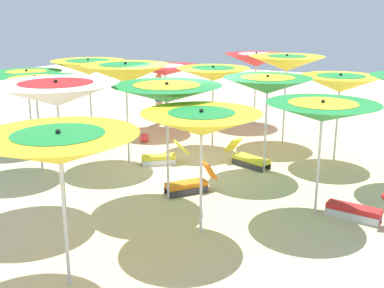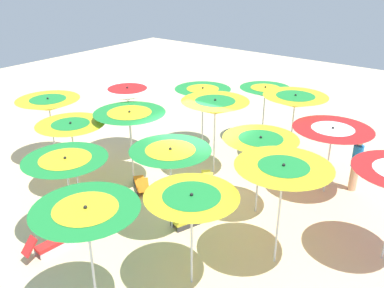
{
  "view_description": "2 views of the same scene",
  "coord_description": "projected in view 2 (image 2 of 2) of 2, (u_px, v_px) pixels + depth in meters",
  "views": [
    {
      "loc": [
        5.32,
        -9.9,
        3.74
      ],
      "look_at": [
        0.59,
        -1.18,
        0.96
      ],
      "focal_mm": 44.93,
      "sensor_mm": 36.0,
      "label": 1
    },
    {
      "loc": [
        8.59,
        6.47,
        6.5
      ],
      "look_at": [
        -1.18,
        -1.03,
        1.01
      ],
      "focal_mm": 39.08,
      "sensor_mm": 36.0,
      "label": 2
    }
  ],
  "objects": [
    {
      "name": "beach_umbrella_11",
      "position": [
        283.0,
        174.0,
        8.86
      ],
      "size": [
        2.1,
        2.1,
        2.56
      ],
      "color": "silver",
      "rests_on": "ground"
    },
    {
      "name": "beach_umbrella_3",
      "position": [
        86.0,
        217.0,
        7.51
      ],
      "size": [
        1.98,
        1.98,
        2.48
      ],
      "color": "silver",
      "rests_on": "ground"
    },
    {
      "name": "beachgoer_0",
      "position": [
        356.0,
        164.0,
        12.47
      ],
      "size": [
        0.3,
        0.3,
        1.7
      ],
      "rotation": [
        0.0,
        0.0,
        1.02
      ],
      "color": "#D8A87F",
      "rests_on": "ground"
    },
    {
      "name": "ground",
      "position": [
        195.0,
        197.0,
        12.48
      ],
      "size": [
        39.03,
        39.03,
        0.04
      ],
      "primitive_type": "cube",
      "color": "beige"
    },
    {
      "name": "beach_umbrella_14",
      "position": [
        332.0,
        133.0,
        11.94
      ],
      "size": [
        2.28,
        2.28,
        2.13
      ],
      "color": "silver",
      "rests_on": "ground"
    },
    {
      "name": "beach_ball",
      "position": [
        273.0,
        175.0,
        13.37
      ],
      "size": [
        0.27,
        0.27,
        0.27
      ],
      "primitive_type": "sphere",
      "color": "red",
      "rests_on": "ground"
    },
    {
      "name": "beach_umbrella_13",
      "position": [
        295.0,
        101.0,
        13.96
      ],
      "size": [
        2.16,
        2.16,
        2.38
      ],
      "color": "silver",
      "rests_on": "ground"
    },
    {
      "name": "lounger_0",
      "position": [
        52.0,
        243.0,
        10.08
      ],
      "size": [
        1.32,
        0.42,
        0.61
      ],
      "rotation": [
        0.0,
        0.0,
        3.05
      ],
      "color": "silver",
      "rests_on": "ground"
    },
    {
      "name": "beach_umbrella_12",
      "position": [
        265.0,
        92.0,
        15.52
      ],
      "size": [
        1.91,
        1.91,
        2.18
      ],
      "color": "silver",
      "rests_on": "ground"
    },
    {
      "name": "beach_umbrella_0",
      "position": [
        49.0,
        105.0,
        14.0
      ],
      "size": [
        2.11,
        2.11,
        2.27
      ],
      "color": "silver",
      "rests_on": "ground"
    },
    {
      "name": "beach_umbrella_9",
      "position": [
        215.0,
        107.0,
        12.97
      ],
      "size": [
        2.13,
        2.13,
        2.54
      ],
      "color": "silver",
      "rests_on": "ground"
    },
    {
      "name": "beach_umbrella_4",
      "position": [
        128.0,
        94.0,
        14.16
      ],
      "size": [
        2.26,
        2.26,
        2.55
      ],
      "color": "silver",
      "rests_on": "ground"
    },
    {
      "name": "beach_umbrella_10",
      "position": [
        260.0,
        144.0,
        10.89
      ],
      "size": [
        1.99,
        1.99,
        2.3
      ],
      "color": "silver",
      "rests_on": "ground"
    },
    {
      "name": "beach_umbrella_6",
      "position": [
        170.0,
        156.0,
        10.16
      ],
      "size": [
        2.01,
        2.01,
        2.33
      ],
      "color": "silver",
      "rests_on": "ground"
    },
    {
      "name": "beach_umbrella_8",
      "position": [
        203.0,
        94.0,
        14.95
      ],
      "size": [
        2.01,
        2.01,
        2.31
      ],
      "color": "silver",
      "rests_on": "ground"
    },
    {
      "name": "lounger_2",
      "position": [
        193.0,
        216.0,
        11.14
      ],
      "size": [
        1.32,
        0.76,
        0.62
      ],
      "rotation": [
        0.0,
        0.0,
        5.94
      ],
      "color": "#333338",
      "rests_on": "ground"
    },
    {
      "name": "beach_umbrella_5",
      "position": [
        130.0,
        118.0,
        12.35
      ],
      "size": [
        2.14,
        2.14,
        2.41
      ],
      "color": "silver",
      "rests_on": "ground"
    },
    {
      "name": "lounger_3",
      "position": [
        141.0,
        184.0,
        12.7
      ],
      "size": [
        0.94,
        1.09,
        0.62
      ],
      "rotation": [
        0.0,
        0.0,
        4.07
      ],
      "color": "#333338",
      "rests_on": "ground"
    },
    {
      "name": "lounger_1",
      "position": [
        207.0,
        178.0,
        13.05
      ],
      "size": [
        1.1,
        1.0,
        0.59
      ],
      "rotation": [
        0.0,
        0.0,
        3.85
      ],
      "color": "silver",
      "rests_on": "ground"
    },
    {
      "name": "beach_umbrella_2",
      "position": [
        66.0,
        165.0,
        9.99
      ],
      "size": [
        2.04,
        2.04,
        2.2
      ],
      "color": "silver",
      "rests_on": "ground"
    },
    {
      "name": "beach_umbrella_7",
      "position": [
        192.0,
        204.0,
        8.35
      ],
      "size": [
        1.93,
        1.93,
        2.26
      ],
      "color": "silver",
      "rests_on": "ground"
    },
    {
      "name": "beach_umbrella_1",
      "position": [
        71.0,
        130.0,
        12.09
      ],
      "size": [
        1.99,
        1.99,
        2.2
      ],
      "color": "silver",
      "rests_on": "ground"
    }
  ]
}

